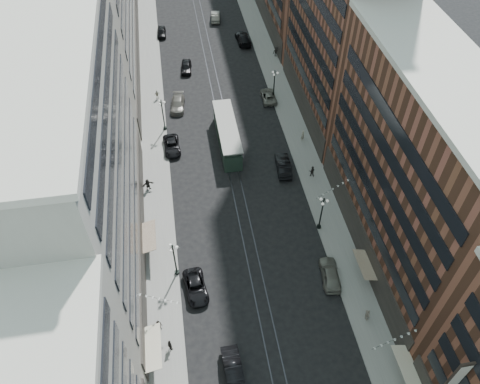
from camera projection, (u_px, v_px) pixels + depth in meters
ground at (219, 105)px, 77.81m from camera, size 220.00×220.00×0.00m
sidewalk_west at (151, 77)px, 83.28m from camera, size 4.00×180.00×0.15m
sidewalk_east at (271, 66)px, 85.68m from camera, size 4.00×180.00×0.15m
rail_west at (208, 72)px, 84.45m from camera, size 0.12×180.00×0.02m
rail_east at (216, 72)px, 84.60m from camera, size 0.12×180.00×0.02m
building_west_mid at (84, 167)px, 47.54m from camera, size 8.00×36.00×28.00m
building_east_mid at (414, 177)px, 49.35m from camera, size 8.00×30.00×24.00m
lamppost_sw_far at (175, 259)px, 53.00m from camera, size 1.03×1.14×5.52m
lamppost_sw_mid at (163, 114)px, 71.17m from camera, size 1.03×1.14×5.52m
lamppost_se_far at (322, 212)px, 57.70m from camera, size 1.03×1.14×5.52m
lamppost_se_mid at (274, 84)px, 76.55m from camera, size 1.03×1.14×5.52m
streetcar at (227, 135)px, 69.99m from camera, size 2.82×12.74×3.52m
car_2 at (196, 287)px, 53.20m from camera, size 2.88×5.32×1.42m
car_4 at (330, 274)px, 54.24m from camera, size 2.58×5.21×1.71m
car_5 at (233, 371)px, 46.52m from camera, size 2.00×5.19×1.69m
pedestrian_2 at (159, 325)px, 49.73m from camera, size 0.87×0.62×1.61m
pedestrian_4 at (367, 315)px, 50.49m from camera, size 0.47×1.02×1.74m
car_7 at (172, 146)px, 69.75m from camera, size 2.54×5.16×1.41m
car_8 at (178, 104)px, 76.74m from camera, size 2.81×5.51×1.53m
car_9 at (161, 32)px, 93.01m from camera, size 1.88×4.29×1.44m
car_10 at (283, 165)px, 66.64m from camera, size 2.24×5.38×1.73m
car_11 at (268, 96)px, 78.37m from camera, size 2.41×4.99×1.37m
car_12 at (243, 38)px, 91.02m from camera, size 2.73×6.08×1.73m
car_13 at (186, 67)px, 84.28m from camera, size 2.31×4.72×1.55m
car_14 at (215, 16)px, 97.26m from camera, size 2.25×5.06×1.61m
pedestrian_5 at (148, 184)px, 63.83m from camera, size 1.71×1.01×1.77m
pedestrian_6 at (157, 95)px, 78.21m from camera, size 1.01×0.66×1.58m
pedestrian_7 at (312, 171)px, 65.63m from camera, size 0.94×0.69×1.73m
pedestrian_8 at (303, 135)px, 70.86m from camera, size 0.79×0.71×1.80m
pedestrian_9 at (276, 52)px, 87.20m from camera, size 1.33×0.81×1.92m
pedestrian_extra_0 at (170, 345)px, 48.19m from camera, size 0.71×1.07×1.67m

